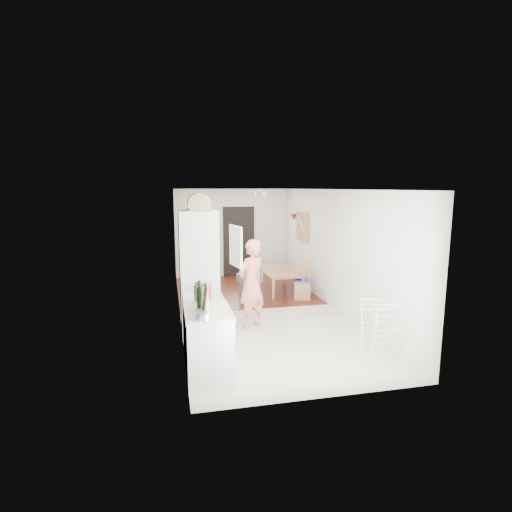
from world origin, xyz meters
name	(u,v)px	position (x,y,z in m)	size (l,w,h in m)	color
room_shell	(259,252)	(0.00, 0.00, 1.25)	(3.20, 7.00, 2.50)	silver
floor	(259,312)	(0.00, 0.00, 0.00)	(3.20, 7.00, 0.01)	#BEB3A4
wood_floor_overlay	(243,290)	(0.00, 1.85, 0.01)	(3.20, 3.30, 0.01)	#591F14
sage_wall_panel	(182,237)	(-1.59, -2.00, 1.85)	(0.02, 3.00, 1.30)	slate
tile_splashback	(185,294)	(-1.59, -2.55, 1.15)	(0.02, 1.90, 0.50)	black
doorway_recess	(239,242)	(0.20, 3.48, 1.00)	(0.90, 0.04, 2.00)	black
base_cabinet	(208,344)	(-1.30, -2.55, 0.43)	(0.60, 0.90, 0.86)	silver
worktop	(207,312)	(-1.30, -2.55, 0.89)	(0.62, 0.92, 0.06)	silver
range_cooker	(203,325)	(-1.30, -1.80, 0.44)	(0.60, 0.60, 0.88)	silver
cooker_top	(203,296)	(-1.30, -1.80, 0.90)	(0.60, 0.60, 0.04)	silver
fridge_housing	(199,271)	(-1.27, -0.78, 1.07)	(0.66, 0.66, 2.15)	silver
fridge_door	(236,246)	(-0.66, -1.08, 1.55)	(0.56, 0.04, 0.70)	silver
fridge_interior	(216,244)	(-0.96, -0.78, 1.55)	(0.02, 0.52, 0.66)	white
pinboard	(303,227)	(1.58, 1.90, 1.55)	(0.03, 0.90, 0.70)	tan
pinboard_frame	(302,227)	(1.57, 1.90, 1.55)	(0.01, 0.94, 0.74)	#AA6B4A
wall_sconce	(294,217)	(1.54, 2.55, 1.75)	(0.18, 0.18, 0.16)	maroon
person	(251,276)	(-0.34, -0.86, 0.96)	(0.70, 0.46, 1.93)	#E27B6C
dining_table	(280,282)	(0.88, 1.49, 0.23)	(1.33, 0.74, 0.47)	#AA6B4A
dining_chair	(303,281)	(1.19, 0.75, 0.43)	(0.36, 0.36, 0.86)	#AA6B4A
stool	(249,292)	(-0.05, 0.83, 0.21)	(0.32, 0.32, 0.42)	#AA6B4A
grey_drape	(249,278)	(-0.05, 0.84, 0.52)	(0.43, 0.43, 0.19)	slate
drying_rack	(381,329)	(1.30, -2.55, 0.44)	(0.45, 0.41, 0.88)	silver
bread_bin	(199,204)	(-1.25, -0.86, 2.26)	(0.41, 0.39, 0.21)	tan
red_casserole	(203,291)	(-1.30, -1.83, 1.00)	(0.27, 0.27, 0.16)	red
steel_pan	(204,316)	(-1.38, -2.94, 0.96)	(0.18, 0.18, 0.09)	silver
held_bottle	(262,274)	(-0.20, -1.04, 1.03)	(0.06, 0.06, 0.27)	#173C1D
bottle_a	(199,297)	(-1.40, -2.45, 1.07)	(0.07, 0.07, 0.31)	#173C1D
bottle_b	(200,294)	(-1.37, -2.26, 1.06)	(0.06, 0.06, 0.28)	#173C1D
bottle_c	(206,304)	(-1.33, -2.62, 1.02)	(0.08, 0.08, 0.20)	silver
pepper_mill_front	(199,293)	(-1.38, -2.13, 1.04)	(0.07, 0.07, 0.24)	tan
pepper_mill_back	(197,293)	(-1.40, -2.02, 1.03)	(0.06, 0.06, 0.21)	tan
chopping_boards	(205,298)	(-1.34, -2.69, 1.12)	(0.04, 0.29, 0.39)	tan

